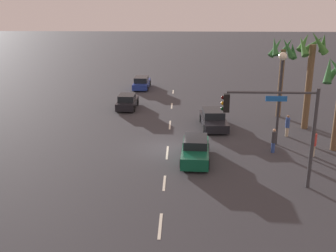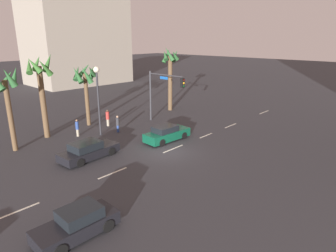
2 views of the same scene
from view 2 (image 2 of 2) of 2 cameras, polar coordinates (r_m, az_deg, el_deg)
ground_plane at (r=24.37m, az=-0.25°, el=-4.96°), size 220.00×220.00×0.00m
lane_stripe_1 at (r=18.52m, az=-26.80°, el=-14.41°), size 2.14×0.14×0.01m
lane_stripe_2 at (r=21.02m, az=-10.67°, el=-8.96°), size 2.43×0.14×0.01m
lane_stripe_3 at (r=24.92m, az=1.02°, el=-4.43°), size 2.46×0.14×0.01m
lane_stripe_4 at (r=28.40m, az=7.37°, el=-1.86°), size 1.98×0.14×0.01m
lane_stripe_5 at (r=32.01m, az=12.06°, el=0.06°), size 2.21×0.14×0.01m
lane_stripe_6 at (r=38.84m, az=18.12°, el=2.55°), size 2.42×0.14×0.01m
car_0 at (r=23.66m, az=-15.21°, el=-4.62°), size 4.77×2.16×1.37m
car_1 at (r=26.67m, az=-0.25°, el=-1.48°), size 4.55×1.99×1.42m
car_3 at (r=15.22m, az=-17.21°, el=-17.65°), size 3.96×1.86×1.37m
traffic_signal at (r=31.46m, az=-1.21°, el=7.23°), size 0.32×5.01×5.54m
streetlamp at (r=28.12m, az=-13.51°, el=7.14°), size 0.56×0.56×6.51m
pedestrian_0 at (r=31.66m, az=-11.63°, el=1.63°), size 0.51×0.51×1.76m
pedestrian_1 at (r=29.42m, az=-9.75°, el=0.49°), size 0.46×0.46×1.67m
pedestrian_2 at (r=29.05m, az=-17.21°, el=-0.26°), size 0.32×0.32×1.66m
palm_tree_0 at (r=26.48m, az=-29.04°, el=6.29°), size 2.63×2.53×6.94m
palm_tree_1 at (r=28.88m, az=-23.46°, el=8.17°), size 2.57×2.35×7.78m
palm_tree_2 at (r=31.68m, az=-15.80°, el=8.77°), size 2.50×2.74×6.56m
palm_tree_3 at (r=37.24m, az=0.40°, el=11.17°), size 2.49×2.59×8.03m
building_0 at (r=63.47m, az=-17.34°, el=15.23°), size 18.14×13.02×16.06m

